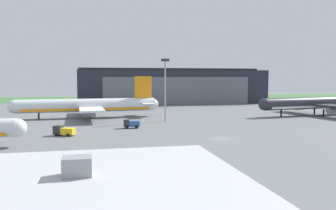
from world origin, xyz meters
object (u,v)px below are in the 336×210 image
object	(u,v)px
airliner_far_right	(315,103)
ops_van	(131,124)
airliner_far_left	(87,106)
pushback_tractor	(64,131)
maintenance_hangar	(171,86)
apron_light_mast	(165,85)

from	to	relation	value
airliner_far_right	ops_van	world-z (taller)	airliner_far_right
airliner_far_left	ops_van	bearing A→B (deg)	-66.59
airliner_far_right	ops_van	size ratio (longest dim) A/B	10.45
airliner_far_left	pushback_tractor	distance (m)	35.93
maintenance_hangar	ops_van	bearing A→B (deg)	-108.80
airliner_far_right	pushback_tractor	size ratio (longest dim) A/B	8.87
maintenance_hangar	pushback_tractor	size ratio (longest dim) A/B	18.46
airliner_far_right	ops_van	xyz separation A→B (m)	(-66.61, -17.98, -3.02)
maintenance_hangar	apron_light_mast	xyz separation A→B (m)	(-19.07, -77.84, 2.42)
airliner_far_left	apron_light_mast	distance (m)	28.24
pushback_tractor	apron_light_mast	size ratio (longest dim) A/B	0.27
ops_van	pushback_tractor	world-z (taller)	pushback_tractor
maintenance_hangar	apron_light_mast	world-z (taller)	apron_light_mast
airliner_far_left	maintenance_hangar	bearing A→B (deg)	56.29
maintenance_hangar	airliner_far_right	distance (m)	80.67
maintenance_hangar	airliner_far_right	size ratio (longest dim) A/B	2.08
pushback_tractor	apron_light_mast	bearing A→B (deg)	36.95
ops_van	pushback_tractor	distance (m)	18.52
airliner_far_left	apron_light_mast	xyz separation A→B (m)	(23.16, -14.52, 7.09)
ops_van	apron_light_mast	xyz separation A→B (m)	(11.59, 12.22, 9.87)
maintenance_hangar	ops_van	size ratio (longest dim) A/B	21.76
maintenance_hangar	airliner_far_right	world-z (taller)	maintenance_hangar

